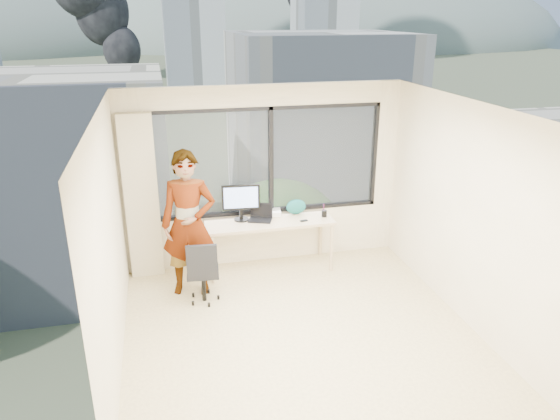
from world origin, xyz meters
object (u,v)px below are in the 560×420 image
object	(u,v)px
desk	(269,245)
game_console	(271,212)
monitor	(241,202)
handbag	(296,207)
person	(189,224)
chair	(203,270)
laptop	(260,214)

from	to	relation	value
desk	game_console	distance (m)	0.47
monitor	game_console	size ratio (longest dim) A/B	1.93
handbag	desk	bearing A→B (deg)	-151.05
person	game_console	world-z (taller)	person
person	desk	bearing A→B (deg)	30.81
chair	handbag	xyz separation A→B (m)	(1.45, 0.87, 0.42)
monitor	game_console	xyz separation A→B (m)	(0.45, 0.11, -0.23)
monitor	laptop	world-z (taller)	monitor
desk	handbag	xyz separation A→B (m)	(0.43, 0.16, 0.49)
desk	game_console	world-z (taller)	game_console
desk	monitor	bearing A→B (deg)	164.48
chair	laptop	bearing A→B (deg)	44.33
person	game_console	xyz separation A→B (m)	(1.22, 0.62, -0.18)
game_console	handbag	distance (m)	0.37
game_console	person	bearing A→B (deg)	-144.59
person	laptop	size ratio (longest dim) A/B	5.70
laptop	desk	bearing A→B (deg)	9.30
person	monitor	bearing A→B (deg)	45.15
chair	handbag	world-z (taller)	handbag
person	monitor	distance (m)	0.92
laptop	handbag	world-z (taller)	handbag
laptop	handbag	bearing A→B (deg)	34.48
chair	monitor	distance (m)	1.18
desk	laptop	distance (m)	0.50
chair	person	world-z (taller)	person
desk	handbag	size ratio (longest dim) A/B	6.23
game_console	handbag	xyz separation A→B (m)	(0.36, -0.05, 0.08)
monitor	game_console	world-z (taller)	monitor
person	laptop	bearing A→B (deg)	34.22
desk	game_console	xyz separation A→B (m)	(0.07, 0.21, 0.41)
monitor	person	bearing A→B (deg)	-141.24
laptop	handbag	distance (m)	0.58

